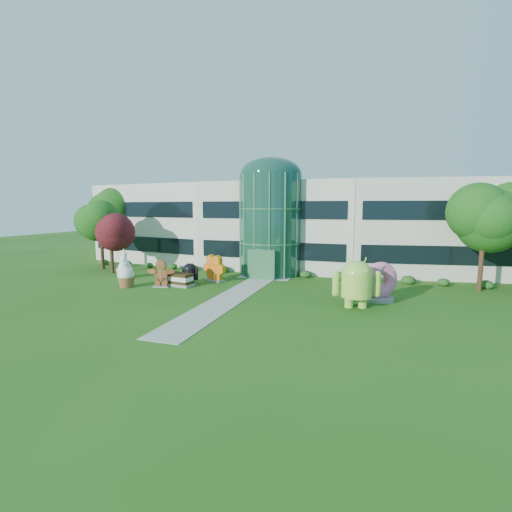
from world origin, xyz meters
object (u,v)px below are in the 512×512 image
(android_black, at_px, (190,272))
(donut, at_px, (379,281))
(android_green, at_px, (357,280))
(gingerbread, at_px, (161,273))

(android_black, height_order, donut, donut)
(android_green, height_order, gingerbread, android_green)
(android_green, bearing_deg, gingerbread, 160.24)
(gingerbread, bearing_deg, android_black, 31.07)
(android_black, relative_size, gingerbread, 0.85)
(gingerbread, bearing_deg, donut, -10.54)
(android_black, height_order, gingerbread, gingerbread)
(donut, bearing_deg, android_green, -151.35)
(donut, distance_m, gingerbread, 17.40)
(android_black, xyz_separation_m, gingerbread, (-1.76, -1.78, 0.10))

